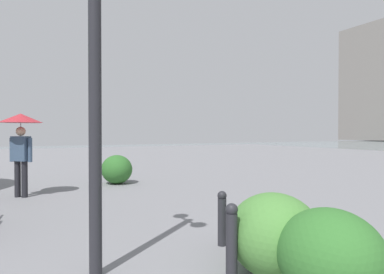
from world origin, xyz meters
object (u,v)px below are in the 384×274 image
(lamppost, at_px, (95,43))
(bollard_mid, at_px, (222,217))
(pedestrian, at_px, (21,131))
(bollard_near, at_px, (232,243))

(lamppost, height_order, bollard_mid, lamppost)
(lamppost, distance_m, pedestrian, 5.60)
(lamppost, distance_m, bollard_near, 2.58)
(lamppost, height_order, bollard_near, lamppost)
(lamppost, bearing_deg, bollard_mid, -83.00)
(lamppost, xyz_separation_m, bollard_mid, (0.22, -1.78, -2.16))
(pedestrian, bearing_deg, bollard_near, -164.10)
(lamppost, bearing_deg, pedestrian, 6.65)
(pedestrian, bearing_deg, lamppost, -173.35)
(bollard_mid, bearing_deg, lamppost, 97.00)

